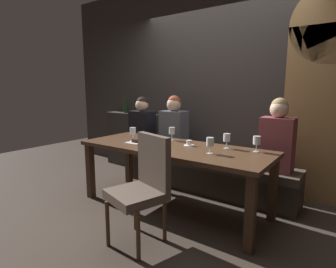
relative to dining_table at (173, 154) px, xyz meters
name	(u,v)px	position (x,y,z in m)	size (l,w,h in m)	color
ground	(173,207)	(0.00, 0.00, -0.65)	(9.00, 9.00, 0.00)	#382D26
back_wall_tiled	(221,80)	(0.00, 1.22, 0.85)	(6.00, 0.12, 3.00)	#383330
arched_door	(326,90)	(1.35, 1.15, 0.71)	(0.90, 0.05, 2.55)	olive
back_counter	(134,140)	(-1.55, 1.04, -0.18)	(1.10, 0.28, 0.95)	#2F2B29
dining_table	(173,154)	(0.00, 0.00, 0.00)	(2.20, 0.84, 0.74)	#412B1C
banquette_bench	(202,174)	(0.00, 0.70, -0.42)	(2.50, 0.44, 0.45)	#312A23
chair_near_side	(144,182)	(0.18, -0.72, -0.09)	(0.55, 0.55, 0.98)	#4C3321
diner_redhead	(142,124)	(-1.05, 0.69, 0.18)	(0.36, 0.24, 0.81)	black
diner_bearded	(174,127)	(-0.45, 0.68, 0.19)	(0.36, 0.24, 0.83)	#4C515B
diner_far_end	(277,137)	(0.96, 0.69, 0.19)	(0.36, 0.24, 0.83)	brown
wine_bottle_dark_red	(126,106)	(-1.72, 1.02, 0.42)	(0.08, 0.08, 0.33)	black
wine_glass_center_back	(210,143)	(0.50, -0.08, 0.20)	(0.08, 0.08, 0.16)	silver
wine_glass_far_left	(133,131)	(-0.60, -0.02, 0.20)	(0.08, 0.08, 0.16)	silver
wine_glass_center_front	(172,131)	(-0.21, 0.28, 0.20)	(0.08, 0.08, 0.16)	silver
wine_glass_end_left	(227,138)	(0.54, 0.24, 0.20)	(0.08, 0.08, 0.16)	silver
wine_glass_end_right	(257,141)	(0.86, 0.27, 0.20)	(0.08, 0.08, 0.16)	silver
espresso_cup	(189,143)	(0.14, 0.12, 0.11)	(0.12, 0.12, 0.06)	white
dessert_plate	(135,142)	(-0.46, -0.12, 0.10)	(0.19, 0.19, 0.05)	white
fork_on_table	(146,144)	(-0.32, -0.08, 0.09)	(0.02, 0.17, 0.01)	silver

